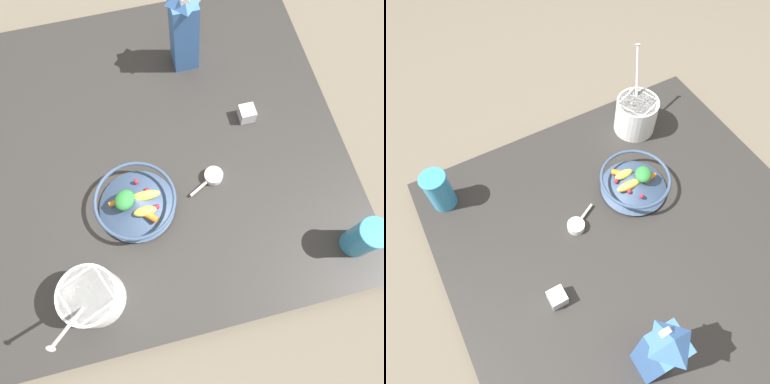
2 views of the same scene
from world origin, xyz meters
TOP-DOWN VIEW (x-y plane):
  - ground_plane at (0.00, 0.00)m, footprint 6.00×6.00m
  - countertop at (0.00, 0.00)m, footprint 1.05×1.05m
  - fruit_bowl at (-0.09, -0.17)m, footprint 0.22×0.22m
  - milk_carton at (0.15, 0.27)m, footprint 0.07×0.07m
  - yogurt_tub at (-0.24, -0.38)m, footprint 0.14×0.17m
  - drinking_cup at (0.44, -0.41)m, footprint 0.08×0.08m
  - spice_jar at (0.27, 0.03)m, footprint 0.04×0.04m
  - measuring_scoop at (0.13, -0.14)m, footprint 0.10×0.07m

SIDE VIEW (x-z plane):
  - ground_plane at x=0.00m, z-range 0.00..0.00m
  - countertop at x=0.00m, z-range 0.00..0.04m
  - measuring_scoop at x=0.13m, z-range 0.04..0.07m
  - spice_jar at x=0.27m, z-range 0.04..0.08m
  - fruit_bowl at x=-0.09m, z-range 0.04..0.13m
  - yogurt_tub at x=-0.24m, z-range -0.02..0.25m
  - drinking_cup at x=0.44m, z-range 0.05..0.18m
  - milk_carton at x=0.15m, z-range 0.04..0.31m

